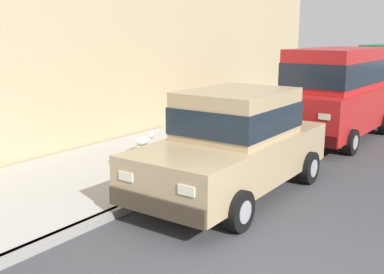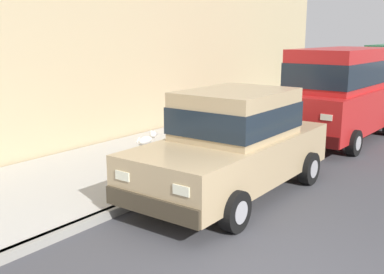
{
  "view_description": "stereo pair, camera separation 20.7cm",
  "coord_description": "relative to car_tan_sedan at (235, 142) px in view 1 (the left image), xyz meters",
  "views": [
    {
      "loc": [
        1.9,
        -4.57,
        2.9
      ],
      "look_at": [
        -3.42,
        2.88,
        0.85
      ],
      "focal_mm": 43.2,
      "sensor_mm": 36.0,
      "label": 1
    },
    {
      "loc": [
        2.06,
        -4.45,
        2.9
      ],
      "look_at": [
        -3.42,
        2.88,
        0.85
      ],
      "focal_mm": 43.2,
      "sensor_mm": 36.0,
      "label": 2
    }
  ],
  "objects": [
    {
      "name": "curb",
      "position": [
        -0.99,
        -2.53,
        -0.91
      ],
      "size": [
        0.16,
        64.0,
        0.14
      ],
      "primitive_type": "cube",
      "color": "gray",
      "rests_on": "ground"
    },
    {
      "name": "sidewalk",
      "position": [
        -2.79,
        -2.53,
        -0.91
      ],
      "size": [
        3.6,
        64.0,
        0.14
      ],
      "primitive_type": "cube",
      "color": "#B7B5AD",
      "rests_on": "ground"
    },
    {
      "name": "car_tan_sedan",
      "position": [
        0.0,
        0.0,
        0.0
      ],
      "size": [
        2.06,
        4.61,
        1.92
      ],
      "color": "tan",
      "rests_on": "ground"
    },
    {
      "name": "car_red_van",
      "position": [
        -0.02,
        5.59,
        0.41
      ],
      "size": [
        2.22,
        4.94,
        2.52
      ],
      "color": "red",
      "rests_on": "ground"
    },
    {
      "name": "dog_white",
      "position": [
        -3.03,
        0.98,
        -0.55
      ],
      "size": [
        0.22,
        0.76,
        0.49
      ],
      "color": "white",
      "rests_on": "sidewalk"
    },
    {
      "name": "building_facade",
      "position": [
        -4.89,
        3.71,
        1.39
      ],
      "size": [
        0.5,
        20.0,
        4.74
      ],
      "primitive_type": "cube",
      "color": "tan",
      "rests_on": "ground"
    }
  ]
}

